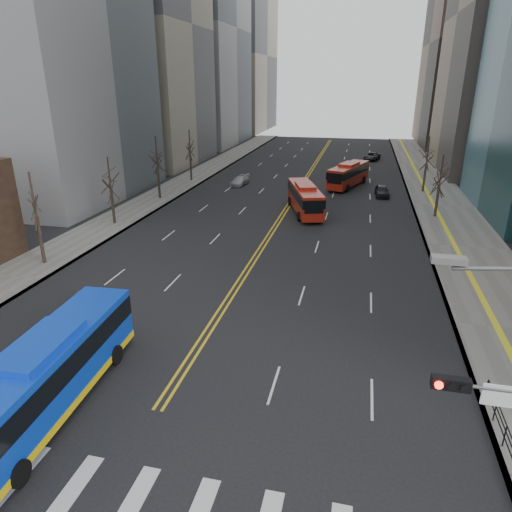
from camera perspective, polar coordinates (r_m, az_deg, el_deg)
ground at (r=18.72m, az=-19.39°, el=-27.45°), size 220.00×220.00×0.00m
sidewalk_right at (r=57.43m, az=22.30°, el=5.83°), size 7.00×130.00×0.15m
sidewalk_left at (r=61.69m, az=-10.80°, el=8.01°), size 5.00×130.00×0.15m
crosswalk at (r=18.72m, az=-19.40°, el=-27.43°), size 26.70×4.00×0.01m
centerline at (r=66.87m, az=5.98°, el=9.21°), size 0.55×100.00×0.01m
office_towers at (r=79.52m, az=8.25°, el=28.34°), size 83.00×134.00×58.00m
pedestrian_railing at (r=21.47m, az=28.72°, el=-18.79°), size 0.06×6.06×1.02m
street_trees at (r=47.84m, az=-5.76°, el=10.41°), size 35.20×47.20×7.60m
blue_bus at (r=22.22m, az=-24.88°, el=-13.37°), size 3.30×12.17×3.50m
red_bus_near at (r=50.50m, az=6.14°, el=7.37°), size 5.25×10.22×3.20m
red_bus_far at (r=64.40m, az=11.48°, el=10.09°), size 5.38×10.36×3.24m
car_white at (r=30.40m, az=-20.59°, el=-5.82°), size 2.01×3.93×1.23m
car_dark_mid at (r=59.96m, az=15.48°, el=7.85°), size 1.87×4.14×1.38m
car_silver at (r=64.38m, az=-2.03°, el=9.38°), size 2.11×4.26×1.19m
car_dark_far at (r=87.62m, az=14.30°, el=11.97°), size 3.33×5.34×1.38m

